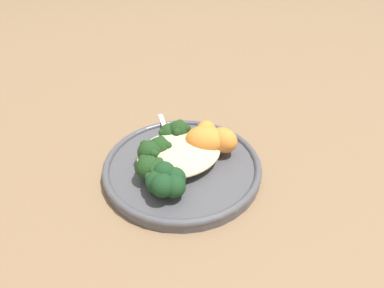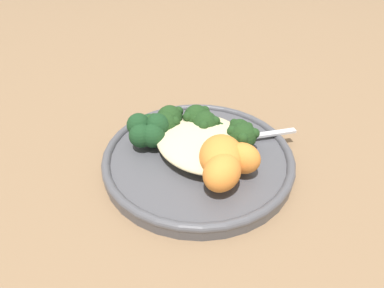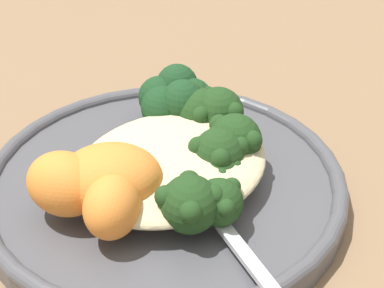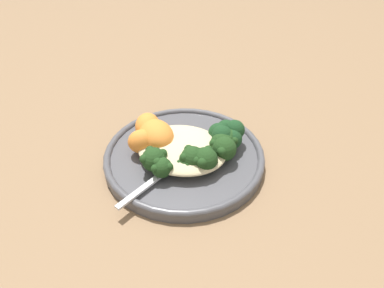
# 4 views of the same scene
# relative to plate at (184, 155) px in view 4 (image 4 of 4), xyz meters

# --- Properties ---
(ground_plane) EXTENTS (4.00, 4.00, 0.00)m
(ground_plane) POSITION_rel_plate_xyz_m (-0.00, 0.00, -0.01)
(ground_plane) COLOR #846647
(plate) EXTENTS (0.27, 0.27, 0.02)m
(plate) POSITION_rel_plate_xyz_m (0.00, 0.00, 0.00)
(plate) COLOR #4C4C51
(plate) RESTS_ON ground_plane
(quinoa_mound) EXTENTS (0.15, 0.12, 0.02)m
(quinoa_mound) POSITION_rel_plate_xyz_m (0.00, 0.01, 0.02)
(quinoa_mound) COLOR beige
(quinoa_mound) RESTS_ON plate
(broccoli_stalk_0) EXTENTS (0.04, 0.11, 0.04)m
(broccoli_stalk_0) POSITION_rel_plate_xyz_m (0.03, 0.04, 0.03)
(broccoli_stalk_0) COLOR #ADC675
(broccoli_stalk_0) RESTS_ON plate
(broccoli_stalk_1) EXTENTS (0.04, 0.12, 0.03)m
(broccoli_stalk_1) POSITION_rel_plate_xyz_m (0.01, 0.05, 0.02)
(broccoli_stalk_1) COLOR #ADC675
(broccoli_stalk_1) RESTS_ON plate
(broccoli_stalk_2) EXTENTS (0.07, 0.08, 0.03)m
(broccoli_stalk_2) POSITION_rel_plate_xyz_m (-0.00, 0.03, 0.02)
(broccoli_stalk_2) COLOR #ADC675
(broccoli_stalk_2) RESTS_ON plate
(broccoli_stalk_3) EXTENTS (0.09, 0.07, 0.04)m
(broccoli_stalk_3) POSITION_rel_plate_xyz_m (-0.02, 0.03, 0.03)
(broccoli_stalk_3) COLOR #ADC675
(broccoli_stalk_3) RESTS_ON plate
(broccoli_stalk_4) EXTENTS (0.11, 0.07, 0.04)m
(broccoli_stalk_4) POSITION_rel_plate_xyz_m (-0.04, 0.03, 0.03)
(broccoli_stalk_4) COLOR #ADC675
(broccoli_stalk_4) RESTS_ON plate
(broccoli_stalk_5) EXTENTS (0.13, 0.05, 0.04)m
(broccoli_stalk_5) POSITION_rel_plate_xyz_m (-0.05, -0.00, 0.03)
(broccoli_stalk_5) COLOR #ADC675
(broccoli_stalk_5) RESTS_ON plate
(broccoli_stalk_6) EXTENTS (0.12, 0.04, 0.04)m
(broccoli_stalk_6) POSITION_rel_plate_xyz_m (-0.04, -0.01, 0.03)
(broccoli_stalk_6) COLOR #ADC675
(broccoli_stalk_6) RESTS_ON plate
(broccoli_stalk_7) EXTENTS (0.12, 0.06, 0.03)m
(broccoli_stalk_7) POSITION_rel_plate_xyz_m (-0.06, -0.03, 0.03)
(broccoli_stalk_7) COLOR #ADC675
(broccoli_stalk_7) RESTS_ON plate
(sweet_potato_chunk_0) EXTENTS (0.09, 0.09, 0.05)m
(sweet_potato_chunk_0) POSITION_rel_plate_xyz_m (0.05, 0.01, 0.03)
(sweet_potato_chunk_0) COLOR orange
(sweet_potato_chunk_0) RESTS_ON plate
(sweet_potato_chunk_1) EXTENTS (0.06, 0.05, 0.04)m
(sweet_potato_chunk_1) POSITION_rel_plate_xyz_m (0.06, 0.02, 0.03)
(sweet_potato_chunk_1) COLOR orange
(sweet_potato_chunk_1) RESTS_ON plate
(sweet_potato_chunk_2) EXTENTS (0.06, 0.05, 0.04)m
(sweet_potato_chunk_2) POSITION_rel_plate_xyz_m (0.04, 0.01, 0.03)
(sweet_potato_chunk_2) COLOR orange
(sweet_potato_chunk_2) RESTS_ON plate
(sweet_potato_chunk_3) EXTENTS (0.06, 0.06, 0.04)m
(sweet_potato_chunk_3) POSITION_rel_plate_xyz_m (0.07, -0.01, 0.03)
(sweet_potato_chunk_3) COLOR orange
(sweet_potato_chunk_3) RESTS_ON plate
(kale_tuft) EXTENTS (0.06, 0.06, 0.04)m
(kale_tuft) POSITION_rel_plate_xyz_m (-0.06, -0.04, 0.03)
(kale_tuft) COLOR #193D1E
(kale_tuft) RESTS_ON plate
(spoon) EXTENTS (0.06, 0.12, 0.01)m
(spoon) POSITION_rel_plate_xyz_m (0.01, 0.07, 0.01)
(spoon) COLOR silver
(spoon) RESTS_ON plate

